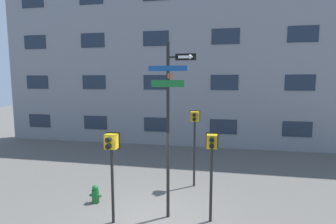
{
  "coord_description": "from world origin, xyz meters",
  "views": [
    {
      "loc": [
        1.69,
        -6.7,
        3.98
      ],
      "look_at": [
        0.32,
        0.4,
        3.09
      ],
      "focal_mm": 28.0,
      "sensor_mm": 36.0,
      "label": 1
    }
  ],
  "objects": [
    {
      "name": "fire_hydrant",
      "position": [
        -2.17,
        0.83,
        0.29
      ],
      "size": [
        0.4,
        0.24,
        0.6
      ],
      "color": "#196028",
      "rests_on": "ground_plane"
    },
    {
      "name": "building_facade",
      "position": [
        0.0,
        8.93,
        6.39
      ],
      "size": [
        24.0,
        0.64,
        12.79
      ],
      "color": "gray",
      "rests_on": "ground_plane"
    },
    {
      "name": "street_sign_pole",
      "position": [
        0.37,
        0.39,
        2.96
      ],
      "size": [
        1.3,
        0.74,
        4.99
      ],
      "color": "black",
      "rests_on": "ground_plane"
    },
    {
      "name": "pedestrian_signal_across",
      "position": [
        0.86,
        2.78,
        2.21
      ],
      "size": [
        0.37,
        0.4,
        2.86
      ],
      "color": "black",
      "rests_on": "ground_plane"
    },
    {
      "name": "ground_plane",
      "position": [
        0.0,
        0.0,
        0.0
      ],
      "size": [
        60.0,
        60.0,
        0.0
      ],
      "primitive_type": "plane",
      "color": "#595651"
    },
    {
      "name": "pedestrian_signal_left",
      "position": [
        -1.13,
        -0.21,
        2.01
      ],
      "size": [
        0.38,
        0.4,
        2.55
      ],
      "color": "black",
      "rests_on": "ground_plane"
    },
    {
      "name": "pedestrian_signal_right",
      "position": [
        1.54,
        0.38,
        1.96
      ],
      "size": [
        0.34,
        0.4,
        2.53
      ],
      "color": "black",
      "rests_on": "ground_plane"
    }
  ]
}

